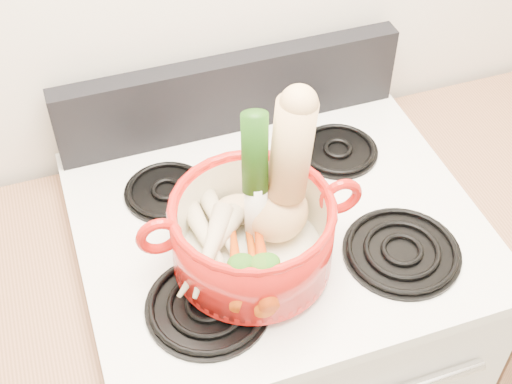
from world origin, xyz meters
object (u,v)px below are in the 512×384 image
object	(u,v)px
squash	(279,174)
leek	(256,180)
dutch_oven	(252,234)
stove_body	(273,352)

from	to	relation	value
squash	leek	size ratio (longest dim) A/B	1.00
dutch_oven	stove_body	bearing A→B (deg)	50.82
leek	dutch_oven	bearing A→B (deg)	-107.42
dutch_oven	leek	distance (m)	0.11
dutch_oven	leek	world-z (taller)	leek
squash	leek	bearing A→B (deg)	159.53
squash	leek	distance (m)	0.04
stove_body	dutch_oven	size ratio (longest dim) A/B	3.18
dutch_oven	leek	bearing A→B (deg)	61.14
stove_body	leek	distance (m)	0.69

